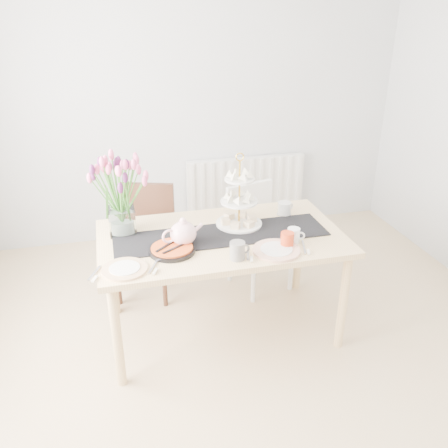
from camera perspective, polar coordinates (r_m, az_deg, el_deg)
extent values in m
plane|color=tan|center=(3.12, 5.28, -18.30)|extent=(4.50, 4.50, 0.00)
plane|color=#B5B8BA|center=(4.52, -3.65, 14.39)|extent=(4.00, 0.00, 4.00)
cube|color=white|center=(4.81, 2.63, 4.56)|extent=(1.20, 0.08, 0.60)
cube|color=#DAB275|center=(3.12, -0.31, -1.72)|extent=(1.60, 0.90, 0.04)
cylinder|color=#DAB275|center=(2.93, -12.76, -13.12)|extent=(0.06, 0.06, 0.71)
cylinder|color=#DAB275|center=(3.25, 14.15, -9.09)|extent=(0.06, 0.06, 0.71)
cylinder|color=#DAB275|center=(3.57, -13.32, -5.67)|extent=(0.06, 0.06, 0.71)
cylinder|color=#DAB275|center=(3.83, 8.99, -2.99)|extent=(0.06, 0.06, 0.71)
cube|color=#341C12|center=(3.73, -9.59, -2.37)|extent=(0.54, 0.54, 0.04)
cube|color=#341C12|center=(3.81, -9.20, 1.97)|extent=(0.42, 0.17, 0.41)
cylinder|color=#341C12|center=(3.74, -12.64, -6.65)|extent=(0.04, 0.04, 0.42)
cylinder|color=#341C12|center=(3.66, -7.18, -6.96)|extent=(0.04, 0.04, 0.42)
cylinder|color=#341C12|center=(4.04, -11.31, -3.98)|extent=(0.04, 0.04, 0.42)
cylinder|color=#341C12|center=(3.96, -6.25, -4.20)|extent=(0.04, 0.04, 0.42)
cube|color=white|center=(3.80, 4.46, -1.85)|extent=(0.51, 0.51, 0.04)
cube|color=white|center=(3.85, 3.02, 2.13)|extent=(0.41, 0.15, 0.39)
cylinder|color=white|center=(3.69, 3.56, -6.66)|extent=(0.04, 0.04, 0.40)
cylinder|color=white|center=(3.87, 8.06, -5.21)|extent=(0.04, 0.04, 0.40)
cylinder|color=white|center=(3.95, 0.72, -4.27)|extent=(0.04, 0.04, 0.40)
cylinder|color=white|center=(4.12, 5.05, -3.04)|extent=(0.04, 0.04, 0.40)
cube|color=black|center=(3.11, -0.31, -1.32)|extent=(1.40, 0.35, 0.01)
cube|color=silver|center=(3.19, -12.16, 0.40)|extent=(0.17, 0.17, 0.17)
cylinder|color=gold|center=(3.16, 1.86, 3.62)|extent=(0.01, 0.01, 0.46)
cylinder|color=white|center=(3.25, 1.80, 0.09)|extent=(0.32, 0.32, 0.01)
cylinder|color=white|center=(3.18, 1.84, 2.74)|extent=(0.25, 0.25, 0.01)
cylinder|color=white|center=(3.13, 1.88, 5.42)|extent=(0.20, 0.20, 0.01)
cylinder|color=silver|center=(3.43, 7.28, 1.84)|extent=(0.12, 0.12, 0.10)
cylinder|color=black|center=(2.93, -6.27, -3.15)|extent=(0.29, 0.29, 0.02)
cylinder|color=#CB461C|center=(2.92, -6.29, -2.85)|extent=(0.26, 0.26, 0.01)
cylinder|color=slate|center=(2.82, 1.62, -3.22)|extent=(0.11, 0.11, 0.11)
cylinder|color=white|center=(3.04, 8.37, -1.35)|extent=(0.10, 0.10, 0.09)
cylinder|color=red|center=(2.98, 7.61, -1.90)|extent=(0.11, 0.11, 0.10)
cylinder|color=silver|center=(2.78, -11.87, -5.33)|extent=(0.35, 0.35, 0.01)
cylinder|color=white|center=(2.94, 6.31, -3.16)|extent=(0.37, 0.37, 0.02)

